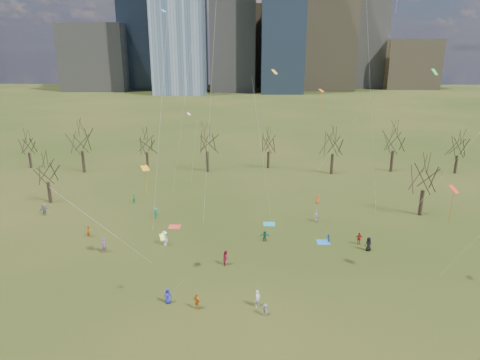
{
  "coord_description": "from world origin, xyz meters",
  "views": [
    {
      "loc": [
        1.19,
        -40.39,
        23.24
      ],
      "look_at": [
        0.0,
        12.0,
        7.0
      ],
      "focal_mm": 32.0,
      "sensor_mm": 36.0,
      "label": 1
    }
  ],
  "objects_px": {
    "blanket_teal": "(269,224)",
    "blanket_navy": "(323,242)",
    "blanket_crimson": "(174,227)",
    "person_4": "(197,301)",
    "person_0": "(168,296)",
    "person_2": "(226,258)",
    "person_1": "(258,299)"
  },
  "relations": [
    {
      "from": "blanket_navy",
      "to": "blanket_crimson",
      "type": "height_order",
      "value": "same"
    },
    {
      "from": "blanket_navy",
      "to": "person_4",
      "type": "xyz_separation_m",
      "value": [
        -14.08,
        -14.57,
        0.78
      ]
    },
    {
      "from": "blanket_navy",
      "to": "person_2",
      "type": "distance_m",
      "value": 13.3
    },
    {
      "from": "person_0",
      "to": "person_2",
      "type": "bearing_deg",
      "value": 48.5
    },
    {
      "from": "blanket_crimson",
      "to": "blanket_teal",
      "type": "bearing_deg",
      "value": 5.53
    },
    {
      "from": "blanket_crimson",
      "to": "person_4",
      "type": "bearing_deg",
      "value": -74.27
    },
    {
      "from": "person_0",
      "to": "person_1",
      "type": "xyz_separation_m",
      "value": [
        8.51,
        -0.37,
        0.08
      ]
    },
    {
      "from": "person_0",
      "to": "person_4",
      "type": "relative_size",
      "value": 0.96
    },
    {
      "from": "person_4",
      "to": "blanket_teal",
      "type": "bearing_deg",
      "value": -67.05
    },
    {
      "from": "blanket_teal",
      "to": "blanket_crimson",
      "type": "bearing_deg",
      "value": -174.47
    },
    {
      "from": "blanket_crimson",
      "to": "person_0",
      "type": "bearing_deg",
      "value": -82.22
    },
    {
      "from": "blanket_crimson",
      "to": "person_0",
      "type": "xyz_separation_m",
      "value": [
        2.47,
        -18.06,
        0.75
      ]
    },
    {
      "from": "person_1",
      "to": "person_2",
      "type": "bearing_deg",
      "value": 61.44
    },
    {
      "from": "blanket_navy",
      "to": "person_2",
      "type": "bearing_deg",
      "value": -153.05
    },
    {
      "from": "person_2",
      "to": "person_1",
      "type": "bearing_deg",
      "value": -150.13
    },
    {
      "from": "person_1",
      "to": "person_4",
      "type": "relative_size",
      "value": 1.06
    },
    {
      "from": "person_4",
      "to": "person_1",
      "type": "bearing_deg",
      "value": -131.32
    },
    {
      "from": "blanket_teal",
      "to": "person_1",
      "type": "distance_m",
      "value": 19.78
    },
    {
      "from": "blanket_crimson",
      "to": "person_2",
      "type": "distance_m",
      "value": 12.88
    },
    {
      "from": "person_1",
      "to": "person_4",
      "type": "height_order",
      "value": "person_1"
    },
    {
      "from": "person_0",
      "to": "person_1",
      "type": "height_order",
      "value": "person_1"
    },
    {
      "from": "blanket_navy",
      "to": "person_4",
      "type": "bearing_deg",
      "value": -134.02
    },
    {
      "from": "blanket_teal",
      "to": "blanket_navy",
      "type": "relative_size",
      "value": 1.0
    },
    {
      "from": "blanket_navy",
      "to": "person_2",
      "type": "height_order",
      "value": "person_2"
    },
    {
      "from": "blanket_teal",
      "to": "person_0",
      "type": "xyz_separation_m",
      "value": [
        -10.43,
        -19.3,
        0.75
      ]
    },
    {
      "from": "blanket_navy",
      "to": "person_0",
      "type": "height_order",
      "value": "person_0"
    },
    {
      "from": "blanket_navy",
      "to": "blanket_crimson",
      "type": "distance_m",
      "value": 19.9
    },
    {
      "from": "person_2",
      "to": "blanket_crimson",
      "type": "bearing_deg",
      "value": 43.07
    },
    {
      "from": "blanket_crimson",
      "to": "person_4",
      "type": "relative_size",
      "value": 1.01
    },
    {
      "from": "blanket_navy",
      "to": "blanket_crimson",
      "type": "bearing_deg",
      "value": 167.31
    },
    {
      "from": "blanket_navy",
      "to": "person_1",
      "type": "bearing_deg",
      "value": -120.98
    },
    {
      "from": "blanket_crimson",
      "to": "person_1",
      "type": "height_order",
      "value": "person_1"
    }
  ]
}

